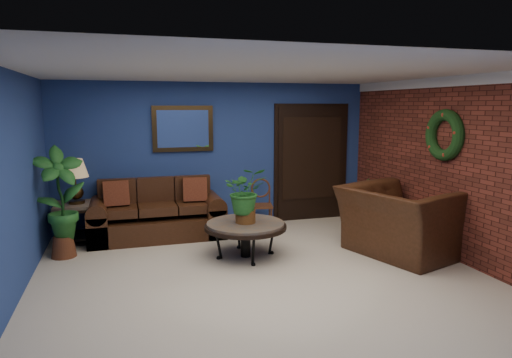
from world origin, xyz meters
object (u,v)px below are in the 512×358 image
object	(u,v)px
coffee_table	(246,227)
end_table	(77,213)
table_lamp	(75,176)
side_chair	(261,200)
sofa	(157,218)
armchair	(401,221)

from	to	relation	value
coffee_table	end_table	distance (m)	2.68
end_table	table_lamp	bearing A→B (deg)	0.00
side_chair	sofa	bearing A→B (deg)	-166.86
table_lamp	coffee_table	bearing A→B (deg)	-30.45
coffee_table	table_lamp	size ratio (longest dim) A/B	1.74
sofa	armchair	bearing A→B (deg)	-30.45
table_lamp	sofa	bearing A→B (deg)	1.41
armchair	end_table	bearing A→B (deg)	49.30
table_lamp	armchair	bearing A→B (deg)	-22.95
end_table	armchair	distance (m)	4.83
sofa	table_lamp	size ratio (longest dim) A/B	3.19
sofa	end_table	distance (m)	1.21
sofa	end_table	bearing A→B (deg)	-178.59
coffee_table	table_lamp	xyz separation A→B (m)	(-2.31, 1.36, 0.62)
sofa	table_lamp	bearing A→B (deg)	-178.59
sofa	end_table	world-z (taller)	sofa
end_table	side_chair	size ratio (longest dim) A/B	0.80
table_lamp	end_table	bearing A→B (deg)	0.00
sofa	table_lamp	distance (m)	1.41
table_lamp	armchair	xyz separation A→B (m)	(4.45, -1.88, -0.57)
end_table	coffee_table	bearing A→B (deg)	-30.45
sofa	side_chair	bearing A→B (deg)	1.04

